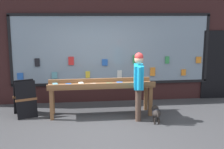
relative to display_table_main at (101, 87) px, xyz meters
The scene contains 6 objects.
ground_plane 1.30m from the display_table_main, 90.12° to the right, with size 40.00×40.00×0.00m, color #38383A.
shopfront_facade 1.71m from the display_table_main, 87.12° to the left, with size 8.30×0.29×3.72m.
display_table_main is the anchor object (origin of this frame).
person_browsing 1.05m from the display_table_main, 30.44° to the right, with size 0.29×0.66×1.69m.
small_dog 1.56m from the display_table_main, 30.13° to the right, with size 0.23×0.53×0.38m.
sandwich_board_sign 1.98m from the display_table_main, behind, with size 0.67×0.72×0.93m.
Camera 1 is at (-0.61, -6.73, 2.65)m, focal length 50.00 mm.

